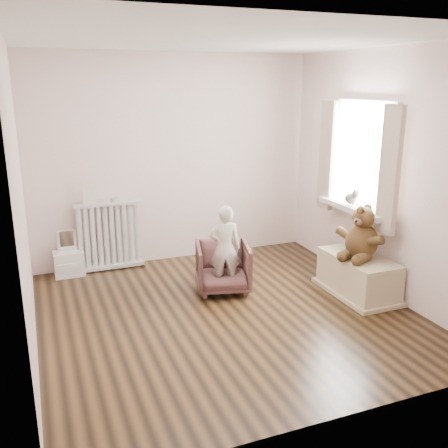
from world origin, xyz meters
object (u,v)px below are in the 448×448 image
object	(u,v)px
radiator	(110,239)
toy_bench	(358,276)
child	(225,248)
armchair	(223,267)
plush_cat	(352,196)
teddy_bear	(362,237)
toy_vanity	(68,253)

from	to	relation	value
radiator	toy_bench	world-z (taller)	radiator
radiator	child	size ratio (longest dim) A/B	0.88
armchair	toy_bench	world-z (taller)	armchair
plush_cat	teddy_bear	bearing A→B (deg)	-107.86
toy_vanity	teddy_bear	xyz separation A→B (m)	(2.88, -1.77, 0.40)
radiator	toy_vanity	bearing A→B (deg)	-176.56
teddy_bear	toy_vanity	bearing A→B (deg)	124.95
armchair	teddy_bear	xyz separation A→B (m)	(1.32, -0.68, 0.40)
radiator	plush_cat	world-z (taller)	plush_cat
toy_vanity	teddy_bear	distance (m)	3.40
toy_vanity	plush_cat	bearing A→B (deg)	-23.53
toy_vanity	armchair	size ratio (longest dim) A/B	0.93
armchair	plush_cat	bearing A→B (deg)	5.66
armchair	toy_bench	distance (m)	1.48
child	armchair	bearing A→B (deg)	-75.29
teddy_bear	plush_cat	distance (m)	0.58
radiator	teddy_bear	size ratio (longest dim) A/B	1.48
armchair	toy_vanity	bearing A→B (deg)	159.82
child	toy_vanity	bearing A→B (deg)	-21.40
armchair	child	size ratio (longest dim) A/B	0.61
child	plush_cat	world-z (taller)	plush_cat
radiator	armchair	world-z (taller)	radiator
toy_vanity	armchair	xyz separation A→B (m)	(1.56, -1.09, -0.01)
toy_bench	toy_vanity	bearing A→B (deg)	149.28
teddy_bear	radiator	bearing A→B (deg)	119.43
radiator	toy_vanity	xyz separation A→B (m)	(-0.50, -0.03, -0.11)
toy_vanity	child	distance (m)	1.94
teddy_bear	child	bearing A→B (deg)	130.98
toy_bench	armchair	bearing A→B (deg)	154.65
radiator	toy_bench	bearing A→B (deg)	-36.14
teddy_bear	plush_cat	xyz separation A→B (m)	(0.16, 0.44, 0.33)
toy_bench	teddy_bear	bearing A→B (deg)	-116.03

